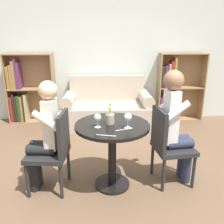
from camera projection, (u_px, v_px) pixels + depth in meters
The scene contains 15 objects.
ground_plane at pixel (112, 185), 2.76m from camera, with size 16.00×16.00×0.00m, color brown.
back_wall at pixel (106, 52), 4.63m from camera, with size 5.20×0.05×2.70m.
round_table at pixel (112, 140), 2.58m from camera, with size 0.80×0.80×0.75m.
couch at pixel (107, 109), 4.55m from camera, with size 1.66×0.80×0.92m.
bookshelf_left at pixel (25, 91), 4.64m from camera, with size 0.90×0.28×1.34m.
bookshelf_right at pixel (174, 89), 4.76m from camera, with size 0.90×0.28×1.34m.
chair_left at pixel (54, 148), 2.55m from camera, with size 0.46×0.46×0.90m.
chair_right at pixel (168, 143), 2.68m from camera, with size 0.47×0.47×0.90m.
person_left at pixel (44, 135), 2.52m from camera, with size 0.44×0.36×1.23m.
person_right at pixel (176, 124), 2.64m from camera, with size 0.44×0.37×1.32m.
wine_glass_left at pixel (98, 118), 2.41m from camera, with size 0.07×0.07×0.14m.
wine_glass_right at pixel (128, 117), 2.39m from camera, with size 0.08×0.08×0.16m.
flower_vase at pixel (110, 117), 2.52m from camera, with size 0.10×0.10×0.24m.
knife_left_setting at pixel (106, 135), 2.24m from camera, with size 0.19×0.06×0.00m.
fork_left_setting at pixel (124, 129), 2.38m from camera, with size 0.18×0.07×0.00m.
Camera 1 is at (-0.11, -2.36, 1.65)m, focal length 38.00 mm.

